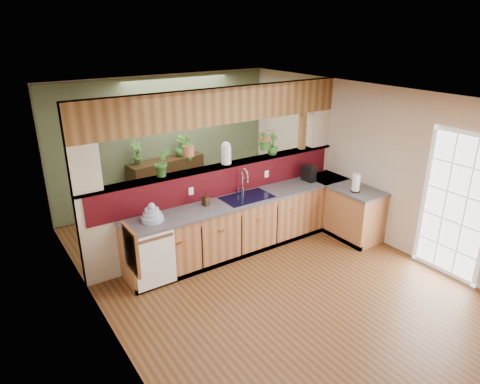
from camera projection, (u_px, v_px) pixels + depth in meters
ground at (270, 278)px, 6.29m from camera, size 4.60×7.00×0.01m
ceiling at (276, 100)px, 5.34m from camera, size 4.60×7.00×0.01m
wall_back at (165, 142)px, 8.52m from camera, size 4.60×0.02×2.60m
wall_left at (105, 241)px, 4.62m from camera, size 0.02×7.00×2.60m
wall_right at (384, 167)px, 7.00m from camera, size 0.02×7.00×2.60m
pass_through_partition at (223, 176)px, 6.91m from camera, size 4.60×0.21×2.60m
pass_through_ledge at (221, 166)px, 6.83m from camera, size 4.60×0.21×0.04m
header_beam at (220, 106)px, 6.48m from camera, size 4.60×0.15×0.55m
sage_backwall at (165, 142)px, 8.50m from camera, size 4.55×0.02×2.55m
countertop at (279, 217)px, 7.23m from camera, size 4.14×1.52×0.90m
dishwasher at (156, 261)px, 5.87m from camera, size 0.58×0.03×0.82m
navy_sink at (247, 202)px, 6.87m from camera, size 0.82×0.50×0.18m
french_door at (455, 208)px, 6.07m from camera, size 0.06×1.02×2.16m
framed_print at (131, 250)px, 3.93m from camera, size 0.04×0.35×0.45m
faucet at (244, 180)px, 6.90m from camera, size 0.19×0.19×0.44m
dish_stack at (152, 215)px, 6.00m from camera, size 0.31×0.31×0.27m
soap_dispenser at (206, 199)px, 6.50m from camera, size 0.12×0.12×0.21m
coffee_maker at (309, 174)px, 7.52m from camera, size 0.15×0.25×0.28m
paper_towel at (356, 183)px, 7.02m from camera, size 0.15×0.15×0.32m
glass_jar at (226, 153)px, 6.81m from camera, size 0.16×0.16×0.36m
ledge_plant_left at (162, 162)px, 6.23m from camera, size 0.27×0.23×0.44m
ledge_plant_right at (272, 145)px, 7.29m from camera, size 0.20×0.20×0.36m
hanging_plant_a at (188, 141)px, 6.36m from camera, size 0.21×0.18×0.49m
hanging_plant_b at (266, 130)px, 7.11m from camera, size 0.39×0.36×0.48m
shelving_console at (167, 184)px, 8.56m from camera, size 1.60×0.64×1.04m
shelf_plant_a at (136, 152)px, 7.98m from camera, size 0.28×0.22×0.47m
shelf_plant_b at (181, 146)px, 8.47m from camera, size 0.31×0.31×0.43m
floor_plant at (237, 197)px, 8.18m from camera, size 0.83×0.75×0.80m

